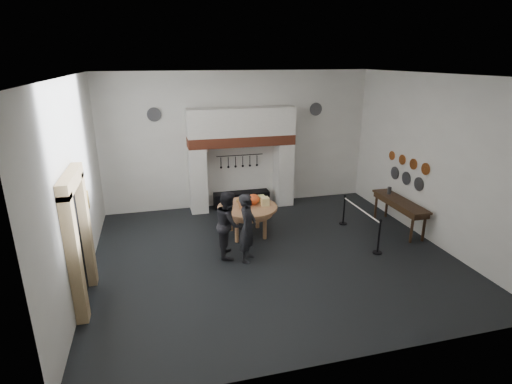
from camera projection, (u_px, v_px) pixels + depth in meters
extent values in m
cube|color=black|center=(273.00, 254.00, 10.42)|extent=(9.00, 8.00, 0.02)
cube|color=silver|center=(275.00, 75.00, 8.99)|extent=(9.00, 8.00, 0.02)
cube|color=silver|center=(239.00, 140.00, 13.37)|extent=(9.00, 0.02, 4.50)
cube|color=silver|center=(351.00, 240.00, 6.04)|extent=(9.00, 0.02, 4.50)
cube|color=silver|center=(75.00, 185.00, 8.63)|extent=(0.02, 8.00, 4.50)
cube|color=silver|center=(433.00, 160.00, 10.78)|extent=(0.02, 8.00, 4.50)
cube|color=silver|center=(198.00, 180.00, 13.08)|extent=(0.55, 0.70, 2.15)
cube|color=silver|center=(283.00, 174.00, 13.78)|extent=(0.55, 0.70, 2.15)
cube|color=#9E442B|center=(241.00, 140.00, 13.03)|extent=(3.50, 0.72, 0.32)
cube|color=silver|center=(241.00, 122.00, 12.84)|extent=(3.50, 0.70, 0.90)
cube|color=black|center=(242.00, 199.00, 13.76)|extent=(1.90, 0.45, 0.50)
cylinder|color=black|center=(240.00, 155.00, 13.46)|extent=(1.60, 0.02, 0.02)
cube|color=black|center=(76.00, 247.00, 8.04)|extent=(0.04, 1.10, 2.50)
cube|color=tan|center=(75.00, 261.00, 7.41)|extent=(0.22, 0.30, 2.60)
cube|color=tan|center=(85.00, 231.00, 8.69)|extent=(0.22, 0.30, 2.60)
cube|color=tan|center=(70.00, 180.00, 7.62)|extent=(0.22, 1.70, 0.30)
cube|color=gold|center=(87.00, 201.00, 9.59)|extent=(0.05, 0.34, 0.44)
cylinder|color=#AE7452|center=(247.00, 207.00, 11.33)|extent=(2.12, 2.12, 0.07)
ellipsoid|color=#E74F20|center=(253.00, 199.00, 11.41)|extent=(0.36, 0.36, 0.31)
cube|color=#FEE798|center=(265.00, 201.00, 11.35)|extent=(0.22, 0.22, 0.24)
cube|color=#E0E186|center=(261.00, 199.00, 11.63)|extent=(0.18, 0.18, 0.20)
cone|color=#976237|center=(243.00, 205.00, 11.11)|extent=(0.40, 0.40, 0.22)
ellipsoid|color=olive|center=(241.00, 200.00, 11.59)|extent=(0.31, 0.18, 0.13)
imported|color=black|center=(248.00, 228.00, 9.86)|extent=(0.68, 0.77, 1.77)
imported|color=black|center=(229.00, 224.00, 10.14)|extent=(0.77, 0.93, 1.73)
cube|color=#3A2515|center=(400.00, 201.00, 11.72)|extent=(0.55, 2.20, 0.06)
cylinder|color=#48494D|center=(389.00, 191.00, 12.23)|extent=(0.12, 0.12, 0.22)
cylinder|color=#C6662D|center=(426.00, 169.00, 11.05)|extent=(0.03, 0.34, 0.34)
cylinder|color=#C6662D|center=(413.00, 164.00, 11.55)|extent=(0.03, 0.32, 0.32)
cylinder|color=#C6662D|center=(402.00, 160.00, 12.05)|extent=(0.03, 0.30, 0.30)
cylinder|color=#C6662D|center=(392.00, 156.00, 12.56)|extent=(0.03, 0.28, 0.28)
cylinder|color=#4C4C51|center=(419.00, 184.00, 11.39)|extent=(0.03, 0.40, 0.40)
cylinder|color=#4C4C51|center=(406.00, 178.00, 11.94)|extent=(0.03, 0.40, 0.40)
cylinder|color=#4C4C51|center=(395.00, 173.00, 12.49)|extent=(0.03, 0.40, 0.40)
cylinder|color=#4C4C51|center=(154.00, 115.00, 12.39)|extent=(0.44, 0.03, 0.44)
cylinder|color=#4C4C51|center=(316.00, 109.00, 13.68)|extent=(0.44, 0.03, 0.44)
cylinder|color=black|center=(379.00, 237.00, 10.34)|extent=(0.05, 0.05, 0.90)
cylinder|color=black|center=(344.00, 210.00, 12.18)|extent=(0.05, 0.05, 0.90)
cylinder|color=white|center=(361.00, 210.00, 11.13)|extent=(0.04, 2.00, 0.04)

